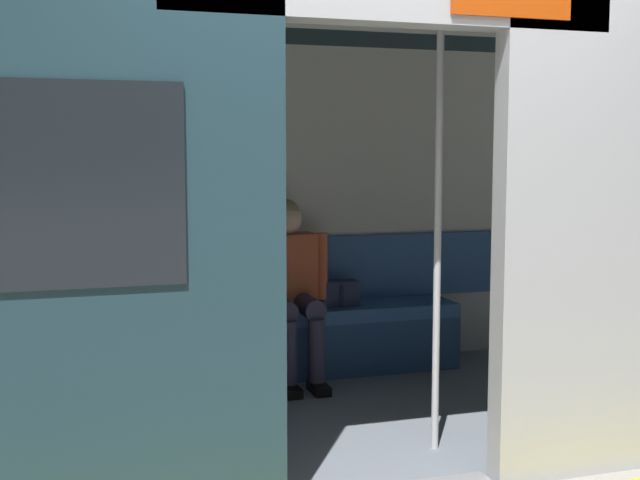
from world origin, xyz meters
The scene contains 7 objects.
train_car centered at (0.07, -1.08, 1.52)m, with size 6.40×2.49×2.33m.
bench_seat centered at (0.00, -1.98, 0.35)m, with size 2.53×0.44×0.46m.
person_seated centered at (-0.08, -1.93, 0.68)m, with size 0.55×0.67×1.18m.
handbag centered at (-0.45, -2.01, 0.54)m, with size 0.26×0.15×0.17m.
book centered at (0.32, -2.06, 0.47)m, with size 0.15×0.22×0.03m, color silver.
grab_pole_door centered at (0.43, -0.37, 1.10)m, with size 0.04×0.04×2.19m, color silver.
grab_pole_far centered at (-0.43, -0.46, 1.10)m, with size 0.04×0.04×2.19m, color silver.
Camera 1 is at (1.36, 3.25, 1.49)m, focal length 46.85 mm.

